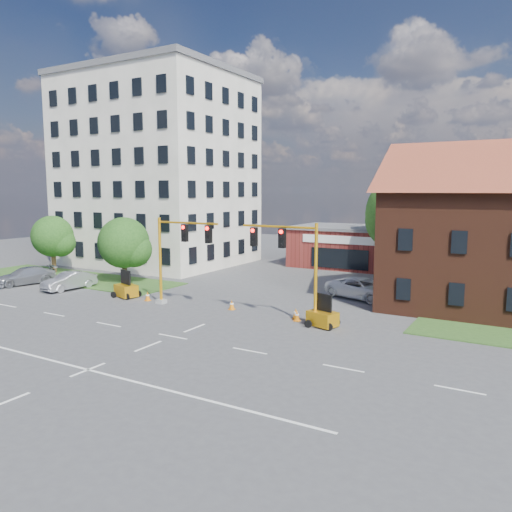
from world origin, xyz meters
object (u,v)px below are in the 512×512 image
object	(u,v)px
trailer_west	(126,289)
signal_mast_east	(291,260)
trailer_east	(323,317)
signal_mast_west	(178,251)
pickup_white	(362,288)

from	to	relation	value
trailer_west	signal_mast_east	bearing A→B (deg)	16.63
trailer_east	signal_mast_west	bearing A→B (deg)	-162.23
signal_mast_west	signal_mast_east	bearing A→B (deg)	0.00
trailer_east	pickup_white	size ratio (longest dim) A/B	0.34
signal_mast_east	trailer_west	bearing A→B (deg)	178.94
signal_mast_west	trailer_west	world-z (taller)	signal_mast_west
signal_mast_east	trailer_west	xyz separation A→B (m)	(-14.04, 0.26, -3.29)
signal_mast_east	trailer_east	size ratio (longest dim) A/B	3.18
trailer_west	pickup_white	distance (m)	17.90
signal_mast_west	trailer_west	distance (m)	6.27
signal_mast_east	trailer_west	distance (m)	14.42
trailer_west	pickup_white	bearing A→B (deg)	46.33
trailer_east	pickup_white	xyz separation A→B (m)	(-0.44, 8.79, 0.18)
trailer_east	trailer_west	bearing A→B (deg)	-163.24
signal_mast_east	pickup_white	world-z (taller)	signal_mast_east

